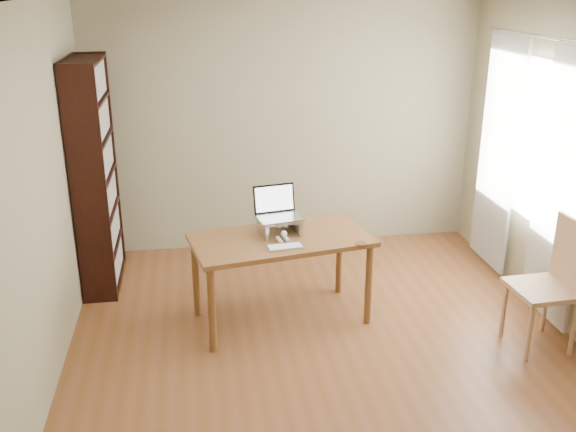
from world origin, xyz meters
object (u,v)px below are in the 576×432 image
at_px(cat, 276,225).
at_px(keyboard, 285,247).
at_px(bookshelf, 96,176).
at_px(laptop, 278,209).
at_px(chair, 554,280).
at_px(desk, 281,248).

bearing_deg(cat, keyboard, -96.61).
distance_m(bookshelf, cat, 1.77).
distance_m(laptop, chair, 2.21).
bearing_deg(bookshelf, laptop, -28.39).
relative_size(laptop, keyboard, 1.32).
xyz_separation_m(bookshelf, laptop, (1.55, -0.84, -0.11)).
bearing_deg(laptop, desk, -100.51).
bearing_deg(keyboard, desk, 84.25).
relative_size(bookshelf, chair, 2.03).
height_order(desk, cat, cat).
height_order(laptop, cat, laptop).
xyz_separation_m(bookshelf, chair, (3.55, -1.70, -0.49)).
bearing_deg(keyboard, cat, 88.55).
height_order(bookshelf, cat, bookshelf).
height_order(laptop, chair, laptop).
relative_size(desk, laptop, 3.96).
bearing_deg(keyboard, bookshelf, 136.27).
relative_size(bookshelf, cat, 4.25).
relative_size(keyboard, cat, 0.60).
xyz_separation_m(laptop, keyboard, (0.00, -0.36, -0.18)).
xyz_separation_m(desk, laptop, (0.00, 0.14, 0.29)).
xyz_separation_m(bookshelf, keyboard, (1.55, -1.20, -0.29)).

